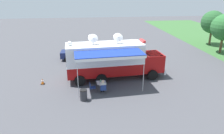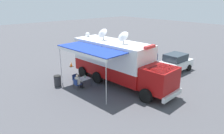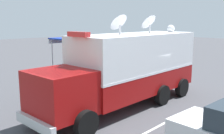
% 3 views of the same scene
% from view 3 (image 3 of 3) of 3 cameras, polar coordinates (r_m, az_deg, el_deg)
% --- Properties ---
extents(ground_plane, '(100.00, 100.00, 0.00)m').
position_cam_3_polar(ground_plane, '(13.50, 5.28, -7.66)').
color(ground_plane, '#47474C').
extents(lot_stripe, '(0.47, 4.80, 0.01)m').
position_cam_3_polar(lot_stripe, '(10.84, 10.96, -12.42)').
color(lot_stripe, silver).
rests_on(lot_stripe, ground).
extents(command_truck, '(5.40, 9.64, 4.53)m').
position_cam_3_polar(command_truck, '(12.49, 3.18, 0.11)').
color(command_truck, '#9E0F0F').
rests_on(command_truck, ground).
extents(folding_table, '(0.86, 0.86, 0.73)m').
position_cam_3_polar(folding_table, '(15.44, -0.23, -2.73)').
color(folding_table, silver).
rests_on(folding_table, ground).
extents(water_bottle, '(0.07, 0.07, 0.22)m').
position_cam_3_polar(water_bottle, '(15.36, 0.15, -2.18)').
color(water_bottle, '#3F9959').
rests_on(water_bottle, folding_table).
extents(folding_chair_at_table, '(0.51, 0.51, 0.87)m').
position_cam_3_polar(folding_chair_at_table, '(16.00, -2.42, -2.86)').
color(folding_chair_at_table, navy).
rests_on(folding_chair_at_table, ground).
extents(folding_chair_beside_table, '(0.51, 0.51, 0.87)m').
position_cam_3_polar(folding_chair_beside_table, '(16.24, 1.31, -2.65)').
color(folding_chair_beside_table, navy).
rests_on(folding_chair_beside_table, ground).
extents(seated_responder, '(0.68, 0.58, 1.25)m').
position_cam_3_polar(seated_responder, '(15.83, -1.95, -2.48)').
color(seated_responder, silver).
rests_on(seated_responder, ground).
extents(trash_bin, '(0.57, 0.57, 0.91)m').
position_cam_3_polar(trash_bin, '(17.64, -0.08, -1.80)').
color(trash_bin, '#2D2D33').
rests_on(trash_bin, ground).
extents(traffic_cone, '(0.36, 0.36, 0.58)m').
position_cam_3_polar(traffic_cone, '(18.38, 16.21, -2.28)').
color(traffic_cone, black).
rests_on(traffic_cone, ground).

